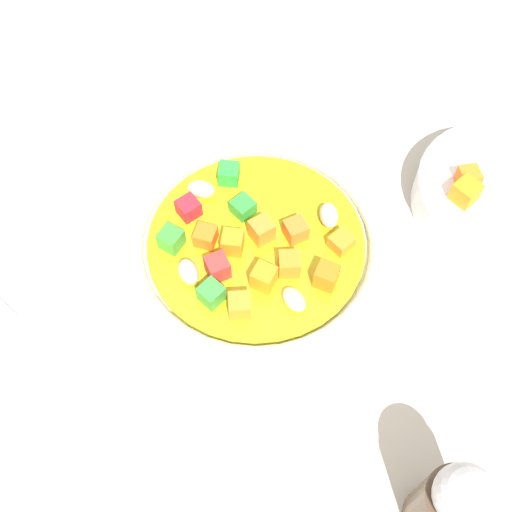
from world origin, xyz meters
The scene contains 5 objects.
ground_plane centered at (0.00, 0.00, -1.00)cm, with size 140.00×140.00×2.00cm, color #BAB2A0.
soup_bowl_main centered at (0.00, -0.02, 2.55)cm, with size 17.23×17.23×5.51cm.
spoon centered at (-7.46, -13.82, 0.38)cm, with size 24.28×3.21×0.86cm.
side_bowl_small centered at (8.21, 15.93, 1.68)cm, with size 11.71×11.71×4.08cm.
pepper_shaker centered at (18.42, -4.06, 4.04)cm, with size 3.51×3.51×8.20cm.
Camera 1 is at (15.58, -15.35, 39.40)cm, focal length 45.79 mm.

